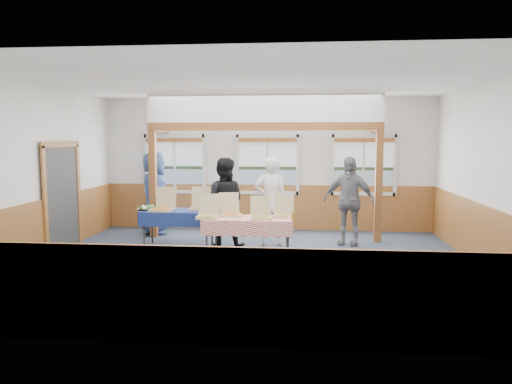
% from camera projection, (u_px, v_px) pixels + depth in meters
% --- Properties ---
extents(floor, '(8.00, 8.00, 0.00)m').
position_uv_depth(floor, '(252.00, 265.00, 8.87)').
color(floor, '#2B3347').
rests_on(floor, ground).
extents(ceiling, '(8.00, 8.00, 0.00)m').
position_uv_depth(ceiling, '(252.00, 82.00, 8.52)').
color(ceiling, white).
rests_on(ceiling, wall_back).
extents(wall_back, '(8.00, 0.00, 8.00)m').
position_uv_depth(wall_back, '(268.00, 164.00, 12.15)').
color(wall_back, silver).
rests_on(wall_back, floor).
extents(wall_front, '(8.00, 0.00, 8.00)m').
position_uv_depth(wall_front, '(217.00, 200.00, 5.23)').
color(wall_front, silver).
rests_on(wall_front, floor).
extents(wall_left, '(0.00, 8.00, 8.00)m').
position_uv_depth(wall_left, '(34.00, 174.00, 9.08)').
color(wall_left, silver).
rests_on(wall_left, floor).
extents(wall_right, '(0.00, 8.00, 8.00)m').
position_uv_depth(wall_right, '(491.00, 177.00, 8.30)').
color(wall_right, silver).
rests_on(wall_right, floor).
extents(wainscot_back, '(7.98, 0.05, 1.10)m').
position_uv_depth(wainscot_back, '(267.00, 207.00, 12.24)').
color(wainscot_back, brown).
rests_on(wainscot_back, floor).
extents(wainscot_front, '(7.98, 0.05, 1.10)m').
position_uv_depth(wainscot_front, '(218.00, 297.00, 5.37)').
color(wainscot_front, brown).
rests_on(wainscot_front, floor).
extents(wainscot_left, '(0.05, 6.98, 1.10)m').
position_uv_depth(wainscot_left, '(38.00, 230.00, 9.19)').
color(wainscot_left, brown).
rests_on(wainscot_left, floor).
extents(wainscot_right, '(0.05, 6.98, 1.10)m').
position_uv_depth(wainscot_right, '(486.00, 239.00, 8.42)').
color(wainscot_right, brown).
rests_on(wainscot_right, floor).
extents(cased_opening, '(0.06, 1.30, 2.10)m').
position_uv_depth(cased_opening, '(62.00, 198.00, 10.03)').
color(cased_opening, '#303030').
rests_on(cased_opening, wall_left).
extents(window_left, '(1.56, 0.10, 1.46)m').
position_uv_depth(window_left, '(175.00, 161.00, 12.33)').
color(window_left, silver).
rests_on(window_left, wall_back).
extents(window_mid, '(1.56, 0.10, 1.46)m').
position_uv_depth(window_mid, '(267.00, 161.00, 12.10)').
color(window_mid, silver).
rests_on(window_mid, wall_back).
extents(window_right, '(1.56, 0.10, 1.46)m').
position_uv_depth(window_right, '(364.00, 162.00, 11.88)').
color(window_right, silver).
rests_on(window_right, wall_back).
extents(post_left, '(0.15, 0.15, 2.40)m').
position_uv_depth(post_left, '(153.00, 184.00, 11.25)').
color(post_left, '#593813').
rests_on(post_left, floor).
extents(post_right, '(0.15, 0.15, 2.40)m').
position_uv_depth(post_right, '(379.00, 186.00, 10.76)').
color(post_right, '#593813').
rests_on(post_right, floor).
extents(cross_beam, '(5.15, 0.18, 0.18)m').
position_uv_depth(cross_beam, '(263.00, 127.00, 10.87)').
color(cross_beam, '#593813').
rests_on(cross_beam, post_left).
extents(table_left, '(1.81, 1.25, 0.76)m').
position_uv_depth(table_left, '(183.00, 213.00, 10.30)').
color(table_left, '#303030').
rests_on(table_left, floor).
extents(table_right, '(1.75, 0.96, 0.76)m').
position_uv_depth(table_right, '(248.00, 221.00, 9.35)').
color(table_right, '#303030').
rests_on(table_right, floor).
extents(pizza_box_a, '(0.49, 0.57, 0.47)m').
position_uv_depth(pizza_box_a, '(163.00, 207.00, 10.22)').
color(pizza_box_a, tan).
rests_on(pizza_box_a, table_left).
extents(pizza_box_b, '(0.48, 0.56, 0.46)m').
position_uv_depth(pizza_box_b, '(201.00, 206.00, 10.41)').
color(pizza_box_b, tan).
rests_on(pizza_box_b, table_left).
extents(pizza_box_c, '(0.43, 0.51, 0.43)m').
position_uv_depth(pizza_box_c, '(208.00, 214.00, 9.32)').
color(pizza_box_c, tan).
rests_on(pizza_box_c, table_right).
extents(pizza_box_d, '(0.52, 0.57, 0.43)m').
position_uv_depth(pizza_box_d, '(231.00, 212.00, 9.56)').
color(pizza_box_d, tan).
rests_on(pizza_box_d, table_right).
extents(pizza_box_e, '(0.43, 0.50, 0.40)m').
position_uv_depth(pizza_box_e, '(261.00, 215.00, 9.24)').
color(pizza_box_e, tan).
rests_on(pizza_box_e, table_right).
extents(pizza_box_f, '(0.39, 0.47, 0.40)m').
position_uv_depth(pizza_box_f, '(283.00, 214.00, 9.42)').
color(pizza_box_f, tan).
rests_on(pizza_box_f, table_right).
extents(veggie_tray, '(0.43, 0.43, 0.10)m').
position_uv_depth(veggie_tray, '(147.00, 208.00, 10.36)').
color(veggie_tray, black).
rests_on(veggie_tray, table_left).
extents(drink_glass, '(0.07, 0.07, 0.15)m').
position_uv_depth(drink_glass, '(293.00, 216.00, 9.01)').
color(drink_glass, '#A0701A').
rests_on(drink_glass, table_right).
extents(woman_white, '(0.74, 0.54, 1.87)m').
position_uv_depth(woman_white, '(271.00, 201.00, 10.39)').
color(woman_white, silver).
rests_on(woman_white, floor).
extents(woman_black, '(0.92, 0.73, 1.84)m').
position_uv_depth(woman_black, '(223.00, 203.00, 10.23)').
color(woman_black, black).
rests_on(woman_black, floor).
extents(man_blue, '(0.84, 1.07, 1.93)m').
position_uv_depth(man_blue, '(155.00, 193.00, 11.63)').
color(man_blue, '#32487D').
rests_on(man_blue, floor).
extents(person_grey, '(1.18, 0.79, 1.86)m').
position_uv_depth(person_grey, '(348.00, 201.00, 10.46)').
color(person_grey, slate).
rests_on(person_grey, floor).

